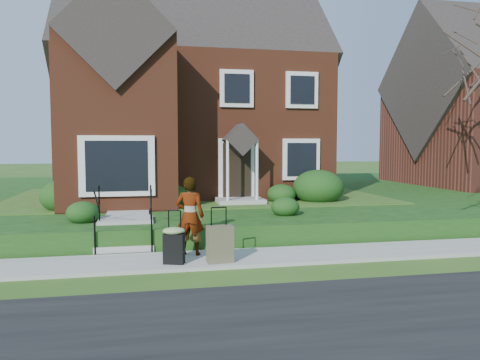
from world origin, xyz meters
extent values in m
plane|color=#2D5119|center=(0.00, 0.00, 0.00)|extent=(120.00, 120.00, 0.00)
cube|color=black|center=(0.00, -5.00, 0.01)|extent=(60.00, 6.00, 0.01)
cube|color=#9E9B93|center=(0.00, 0.00, 0.04)|extent=(60.00, 1.60, 0.08)
cube|color=#113C10|center=(4.00, 10.90, 0.30)|extent=(44.00, 20.00, 0.60)
cube|color=#9E9B93|center=(-2.50, 5.00, 0.63)|extent=(1.20, 6.00, 0.06)
cube|color=brown|center=(0.00, 10.00, 3.30)|extent=(10.00, 8.00, 5.40)
cube|color=brown|center=(-2.80, 5.20, 3.30)|extent=(3.60, 2.40, 5.40)
cube|color=white|center=(-2.80, 4.05, 2.00)|extent=(2.20, 0.30, 1.80)
cube|color=black|center=(1.20, 5.94, 1.65)|extent=(1.00, 0.12, 2.10)
cube|color=black|center=(3.60, 5.95, 2.10)|extent=(1.40, 0.10, 1.50)
cube|color=brown|center=(3.00, 10.00, 8.20)|extent=(0.90, 0.90, 3.00)
cube|color=#9E9B93|center=(-2.50, 1.00, 0.15)|extent=(1.40, 0.30, 0.15)
cube|color=#9E9B93|center=(-2.50, 1.30, 0.30)|extent=(1.40, 0.30, 0.15)
cube|color=#9E9B93|center=(-2.50, 1.60, 0.45)|extent=(1.40, 0.30, 0.15)
cube|color=#9E9B93|center=(-2.50, 1.90, 0.60)|extent=(1.40, 0.30, 0.15)
cube|color=#9E9B93|center=(-2.50, 2.45, 0.60)|extent=(1.40, 0.80, 0.15)
cylinder|color=black|center=(-3.15, 0.85, 0.53)|extent=(0.04, 0.04, 0.90)
cylinder|color=black|center=(-3.15, 2.05, 1.13)|extent=(0.04, 0.04, 0.90)
cylinder|color=black|center=(-1.85, 0.85, 0.53)|extent=(0.04, 0.04, 0.90)
cylinder|color=black|center=(-1.85, 2.05, 1.13)|extent=(0.04, 0.04, 0.90)
ellipsoid|color=#11330F|center=(-4.41, 4.93, 1.15)|extent=(1.56, 1.56, 1.09)
ellipsoid|color=#11330F|center=(-1.02, 5.45, 0.97)|extent=(1.06, 1.06, 0.74)
ellipsoid|color=#11330F|center=(2.72, 5.51, 0.96)|extent=(1.03, 1.03, 0.72)
ellipsoid|color=#11330F|center=(4.09, 5.48, 1.24)|extent=(1.83, 1.83, 1.28)
ellipsoid|color=#11330F|center=(-3.60, 2.43, 0.90)|extent=(0.87, 0.87, 0.61)
ellipsoid|color=#11330F|center=(1.98, 2.58, 0.89)|extent=(0.82, 0.82, 0.57)
imported|color=#999999|center=(-0.98, 0.38, 0.99)|extent=(0.76, 0.61, 1.82)
cube|color=black|center=(-1.40, -0.38, 0.41)|extent=(0.49, 0.36, 0.65)
cylinder|color=black|center=(-1.40, -0.38, 1.22)|extent=(0.26, 0.11, 0.03)
cylinder|color=black|center=(-1.53, -0.38, 0.98)|extent=(0.02, 0.02, 0.49)
cylinder|color=black|center=(-1.27, -0.38, 0.98)|extent=(0.02, 0.02, 0.49)
cylinder|color=black|center=(-1.55, -0.38, 0.11)|extent=(0.06, 0.07, 0.06)
cylinder|color=black|center=(-1.25, -0.38, 0.11)|extent=(0.06, 0.07, 0.06)
ellipsoid|color=#8CA860|center=(-1.40, -0.38, 0.81)|extent=(0.58, 0.52, 0.15)
cube|color=brown|center=(-0.41, -0.45, 0.48)|extent=(0.58, 0.37, 0.80)
cylinder|color=black|center=(-0.41, -0.45, 1.27)|extent=(0.33, 0.06, 0.03)
cylinder|color=black|center=(-0.58, -0.45, 1.07)|extent=(0.02, 0.02, 0.39)
cylinder|color=black|center=(-0.25, -0.45, 1.07)|extent=(0.02, 0.02, 0.39)
cylinder|color=black|center=(-0.61, -0.45, 0.11)|extent=(0.05, 0.06, 0.06)
cylinder|color=black|center=(-0.22, -0.45, 0.11)|extent=(0.05, 0.06, 0.06)
camera|label=1|loc=(-1.96, -10.32, 2.62)|focal=35.00mm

